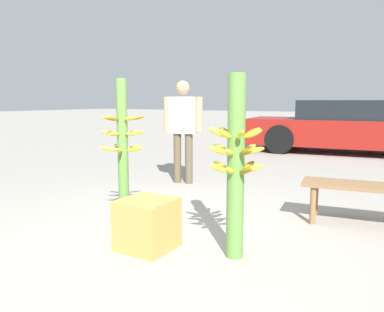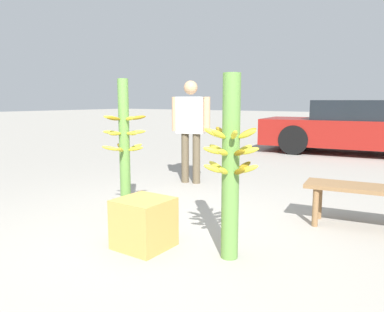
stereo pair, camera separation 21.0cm
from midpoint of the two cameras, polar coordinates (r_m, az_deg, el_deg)
name	(u,v)px [view 1 (the left image)]	position (r m, az deg, el deg)	size (l,w,h in m)	color
ground_plane	(167,244)	(3.44, -5.68, -13.24)	(80.00, 80.00, 0.00)	#9E998E
banana_stalk_left	(123,148)	(3.93, -12.02, 1.14)	(0.46, 0.47, 1.49)	#5B8C3D
banana_stalk_center	(236,165)	(2.97, 4.68, -1.33)	(0.45, 0.45, 1.48)	#5B8C3D
vendor_person	(183,123)	(5.71, -2.44, 5.04)	(0.63, 0.27, 1.56)	brown
market_bench	(373,191)	(4.13, 24.61, -4.92)	(1.41, 0.59, 0.43)	olive
parked_car	(346,127)	(9.75, 21.84, 4.13)	(4.68, 2.26, 1.28)	maroon
produce_crate	(147,224)	(3.30, -8.69, -10.21)	(0.43, 0.43, 0.43)	#C69347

